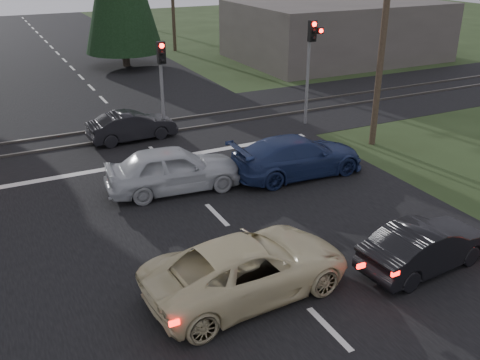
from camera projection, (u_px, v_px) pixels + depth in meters
ground at (263, 262)px, 14.12m from camera, size 120.00×120.00×0.00m
road at (148, 145)px, 22.31m from camera, size 14.00×100.00×0.01m
rail_corridor at (135, 132)px, 23.95m from camera, size 120.00×8.00×0.01m
stop_line at (162, 159)px, 20.83m from camera, size 13.00×0.35×0.00m
rail_near at (140, 136)px, 23.28m from camera, size 120.00×0.12×0.10m
rail_far at (130, 126)px, 24.59m from camera, size 120.00×0.12×0.10m
traffic_signal_right at (311, 52)px, 23.62m from camera, size 0.68×0.48×4.70m
traffic_signal_center at (162, 73)px, 22.14m from camera, size 0.32×0.48×4.10m
utility_pole_near at (384, 28)px, 20.59m from camera, size 1.80×0.26×9.00m
building_right at (336, 30)px, 38.66m from camera, size 14.00×10.00×4.00m
cream_coupe at (248, 267)px, 12.63m from camera, size 5.20×2.68×1.40m
dark_hatchback at (426, 246)px, 13.65m from camera, size 3.89×1.66×1.25m
silver_car at (173, 169)px, 17.97m from camera, size 4.69×2.27×1.54m
blue_sedan at (297, 156)px, 19.20m from camera, size 5.00×2.15×1.44m
dark_car_far at (132, 126)px, 22.72m from camera, size 3.76×1.46×1.22m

